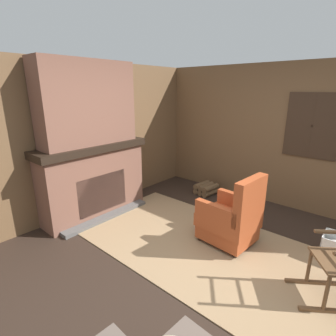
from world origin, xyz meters
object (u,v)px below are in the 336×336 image
object	(u,v)px
firewood_stack	(206,189)
storage_case	(102,137)
armchair	(231,220)
oil_lamp_vase	(49,143)

from	to	relation	value
firewood_stack	storage_case	bearing A→B (deg)	-119.98
armchair	oil_lamp_vase	world-z (taller)	oil_lamp_vase
armchair	firewood_stack	bearing A→B (deg)	-42.18
firewood_stack	oil_lamp_vase	world-z (taller)	oil_lamp_vase
oil_lamp_vase	storage_case	bearing A→B (deg)	89.99
oil_lamp_vase	armchair	bearing A→B (deg)	30.63
armchair	oil_lamp_vase	distance (m)	2.71
armchair	oil_lamp_vase	size ratio (longest dim) A/B	3.36
armchair	storage_case	world-z (taller)	storage_case
firewood_stack	oil_lamp_vase	bearing A→B (deg)	-110.69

